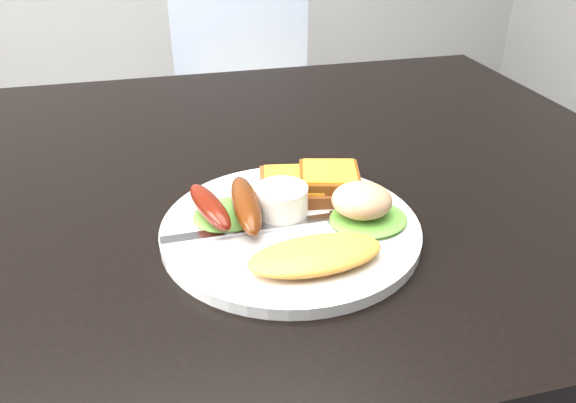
{
  "coord_description": "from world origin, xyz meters",
  "views": [
    {
      "loc": [
        -0.03,
        -0.62,
        1.06
      ],
      "look_at": [
        0.09,
        -0.15,
        0.78
      ],
      "focal_mm": 35.0,
      "sensor_mm": 36.0,
      "label": 1
    }
  ],
  "objects_px": {
    "dining_table": "(186,188)",
    "plate": "(290,229)",
    "person": "(152,93)",
    "dining_chair": "(253,112)"
  },
  "relations": [
    {
      "from": "dining_table",
      "to": "plate",
      "type": "height_order",
      "value": "plate"
    },
    {
      "from": "person",
      "to": "plate",
      "type": "distance_m",
      "value": 0.68
    },
    {
      "from": "dining_table",
      "to": "plate",
      "type": "relative_size",
      "value": 4.64
    },
    {
      "from": "plate",
      "to": "person",
      "type": "bearing_deg",
      "value": 100.21
    },
    {
      "from": "dining_table",
      "to": "person",
      "type": "xyz_separation_m",
      "value": [
        -0.03,
        0.5,
        -0.04
      ]
    },
    {
      "from": "person",
      "to": "plate",
      "type": "bearing_deg",
      "value": 82.49
    },
    {
      "from": "dining_table",
      "to": "person",
      "type": "bearing_deg",
      "value": 93.14
    },
    {
      "from": "dining_chair",
      "to": "person",
      "type": "bearing_deg",
      "value": -108.64
    },
    {
      "from": "dining_table",
      "to": "person",
      "type": "relative_size",
      "value": 0.88
    },
    {
      "from": "dining_table",
      "to": "dining_chair",
      "type": "bearing_deg",
      "value": 74.71
    }
  ]
}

